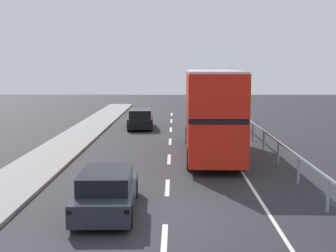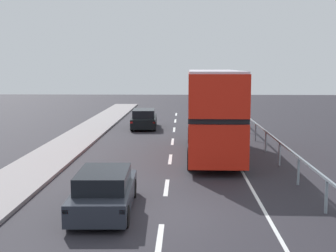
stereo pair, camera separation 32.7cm
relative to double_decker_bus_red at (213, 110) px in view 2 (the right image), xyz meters
The scene contains 6 objects.
ground_plane 10.14m from the double_decker_bus_red, 102.59° to the right, with size 73.19×120.00×0.10m, color #28252C.
lane_paint_markings 2.47m from the double_decker_bus_red, 102.71° to the right, with size 3.35×46.00×0.01m.
bridge_side_railing 3.32m from the double_decker_bus_red, 11.96° to the right, with size 0.10×42.00×1.12m.
double_decker_bus_red is the anchor object (origin of this frame).
hatchback_car_near 10.34m from the double_decker_bus_red, 113.14° to the right, with size 1.90×4.47×1.35m.
sedan_car_ahead 11.31m from the double_decker_bus_red, 113.10° to the left, with size 1.96×4.58×1.41m.
Camera 2 is at (0.59, -13.84, 4.57)m, focal length 49.35 mm.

